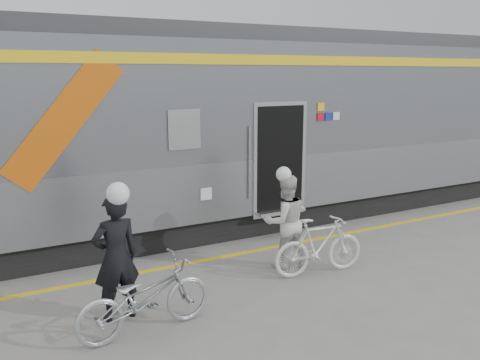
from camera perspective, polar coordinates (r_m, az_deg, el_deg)
ground at (r=7.73m, az=9.00°, el=-12.80°), size 90.00×90.00×0.00m
train at (r=10.28m, az=-10.47°, el=5.26°), size 24.00×3.17×4.10m
safety_strip at (r=9.38m, az=0.92°, el=-8.07°), size 24.00×0.12×0.01m
man at (r=6.89m, az=-13.77°, el=-8.43°), size 0.66×0.47×1.71m
bicycle_left at (r=6.60m, az=-10.61°, el=-12.84°), size 1.84×0.80×0.94m
woman at (r=8.52m, az=5.09°, el=-4.65°), size 0.83×0.68×1.57m
bicycle_right at (r=8.36m, az=8.88°, el=-7.32°), size 1.63×0.63×0.95m
helmet_man at (r=6.62m, az=-14.20°, el=-0.27°), size 0.30×0.30×0.30m
helmet_woman at (r=8.31m, az=5.21°, el=1.39°), size 0.25×0.25×0.25m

